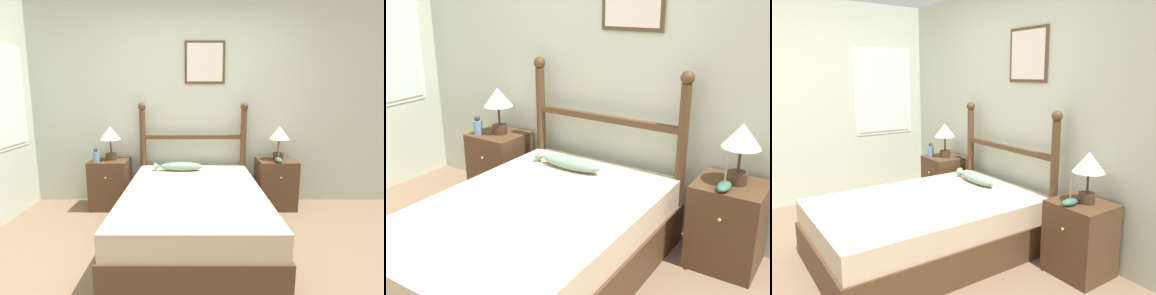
{
  "view_description": "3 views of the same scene",
  "coord_description": "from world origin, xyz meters",
  "views": [
    {
      "loc": [
        -0.02,
        -2.2,
        1.44
      ],
      "look_at": [
        -0.03,
        1.11,
        0.83
      ],
      "focal_mm": 28.0,
      "sensor_mm": 36.0,
      "label": 1
    },
    {
      "loc": [
        1.68,
        -1.41,
        1.82
      ],
      "look_at": [
        0.07,
        1.06,
        0.8
      ],
      "focal_mm": 42.0,
      "sensor_mm": 36.0,
      "label": 2
    },
    {
      "loc": [
        2.84,
        -0.97,
        1.63
      ],
      "look_at": [
        -0.04,
        1.05,
        0.94
      ],
      "focal_mm": 35.0,
      "sensor_mm": 36.0,
      "label": 3
    }
  ],
  "objects": [
    {
      "name": "bed",
      "position": [
        -0.01,
        0.61,
        0.25
      ],
      "size": [
        1.36,
        2.0,
        0.52
      ],
      "color": "#4C331E",
      "rests_on": "ground_plane"
    },
    {
      "name": "ground_plane",
      "position": [
        0.0,
        0.0,
        0.0
      ],
      "size": [
        16.0,
        16.0,
        0.0
      ],
      "primitive_type": "plane",
      "color": "#7A6047"
    },
    {
      "name": "headboard",
      "position": [
        -0.01,
        1.58,
        0.73
      ],
      "size": [
        1.39,
        0.1,
        1.32
      ],
      "color": "#4C331E",
      "rests_on": "ground_plane"
    },
    {
      "name": "model_boat",
      "position": [
        1.02,
        1.32,
        0.64
      ],
      "size": [
        0.08,
        0.16,
        0.22
      ],
      "color": "#386651",
      "rests_on": "nightstand_right"
    },
    {
      "name": "table_lamp_right",
      "position": [
        1.06,
        1.48,
        0.92
      ],
      "size": [
        0.26,
        0.26,
        0.42
      ],
      "color": "#422D1E",
      "rests_on": "nightstand_right"
    },
    {
      "name": "wall_back",
      "position": [
        0.0,
        1.73,
        1.28
      ],
      "size": [
        6.4,
        0.08,
        2.55
      ],
      "color": "beige",
      "rests_on": "ground_plane"
    },
    {
      "name": "nightstand_right",
      "position": [
        1.04,
        1.46,
        0.31
      ],
      "size": [
        0.46,
        0.45,
        0.61
      ],
      "color": "#4C331E",
      "rests_on": "ground_plane"
    },
    {
      "name": "bottle",
      "position": [
        -1.19,
        1.34,
        0.69
      ],
      "size": [
        0.08,
        0.08,
        0.17
      ],
      "color": "#668CB2",
      "rests_on": "nightstand_left"
    },
    {
      "name": "nightstand_left",
      "position": [
        -1.06,
        1.46,
        0.31
      ],
      "size": [
        0.46,
        0.45,
        0.61
      ],
      "color": "#4C331E",
      "rests_on": "ground_plane"
    },
    {
      "name": "table_lamp_left",
      "position": [
        -1.04,
        1.46,
        0.92
      ],
      "size": [
        0.26,
        0.26,
        0.42
      ],
      "color": "#422D1E",
      "rests_on": "nightstand_left"
    },
    {
      "name": "fish_pillow",
      "position": [
        -0.17,
        1.29,
        0.57
      ],
      "size": [
        0.58,
        0.14,
        0.11
      ],
      "color": "gray",
      "rests_on": "bed"
    }
  ]
}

